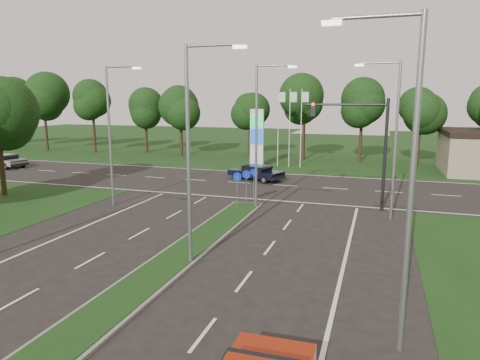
% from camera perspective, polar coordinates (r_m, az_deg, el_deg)
% --- Properties ---
extents(ground, '(160.00, 160.00, 0.00)m').
position_cam_1_polar(ground, '(14.39, -20.27, -18.52)').
color(ground, black).
rests_on(ground, ground).
extents(verge_far, '(160.00, 50.00, 0.02)m').
position_cam_1_polar(verge_far, '(65.56, 10.94, 4.35)').
color(verge_far, '#153311').
rests_on(verge_far, ground).
extents(cross_road, '(160.00, 12.00, 0.02)m').
position_cam_1_polar(cross_road, '(35.33, 4.47, -0.66)').
color(cross_road, black).
rests_on(cross_road, ground).
extents(median_kerb, '(2.00, 26.00, 0.12)m').
position_cam_1_polar(median_kerb, '(17.32, -11.89, -12.74)').
color(median_kerb, slate).
rests_on(median_kerb, ground).
extents(streetlight_median_near, '(2.53, 0.22, 9.00)m').
position_cam_1_polar(streetlight_median_near, '(17.34, -6.34, 4.65)').
color(streetlight_median_near, gray).
rests_on(streetlight_median_near, ground).
extents(streetlight_median_far, '(2.53, 0.22, 9.00)m').
position_cam_1_polar(streetlight_median_far, '(26.73, 2.61, 6.75)').
color(streetlight_median_far, gray).
rests_on(streetlight_median_far, ground).
extents(streetlight_left_far, '(2.53, 0.22, 9.00)m').
position_cam_1_polar(streetlight_left_far, '(28.90, -16.70, 6.60)').
color(streetlight_left_far, gray).
rests_on(streetlight_left_far, ground).
extents(streetlight_right_far, '(2.53, 0.22, 9.00)m').
position_cam_1_polar(streetlight_right_far, '(25.76, 19.66, 6.01)').
color(streetlight_right_far, gray).
rests_on(streetlight_right_far, ground).
extents(streetlight_right_near, '(2.53, 0.22, 9.00)m').
position_cam_1_polar(streetlight_right_near, '(11.84, 21.08, 1.29)').
color(streetlight_right_near, gray).
rests_on(streetlight_right_near, ground).
extents(traffic_signal, '(5.10, 0.42, 7.00)m').
position_cam_1_polar(traffic_signal, '(27.79, 16.19, 5.61)').
color(traffic_signal, black).
rests_on(traffic_signal, ground).
extents(median_signs, '(1.16, 1.76, 2.38)m').
position_cam_1_polar(median_signs, '(27.81, 0.79, -0.08)').
color(median_signs, gray).
rests_on(median_signs, ground).
extents(gas_pylon, '(5.80, 1.26, 8.00)m').
position_cam_1_polar(gas_pylon, '(44.53, 2.55, 5.83)').
color(gas_pylon, silver).
rests_on(gas_pylon, ground).
extents(treeline_far, '(6.00, 6.00, 9.90)m').
position_cam_1_polar(treeline_far, '(50.27, 9.09, 10.39)').
color(treeline_far, black).
rests_on(treeline_far, ground).
extents(navy_sedan, '(5.14, 3.45, 1.31)m').
position_cam_1_polar(navy_sedan, '(37.18, 2.15, 1.03)').
color(navy_sedan, black).
rests_on(navy_sedan, ground).
extents(far_car_a, '(5.02, 2.72, 1.37)m').
position_cam_1_polar(far_car_a, '(50.49, -28.93, 2.27)').
color(far_car_a, gray).
rests_on(far_car_a, ground).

